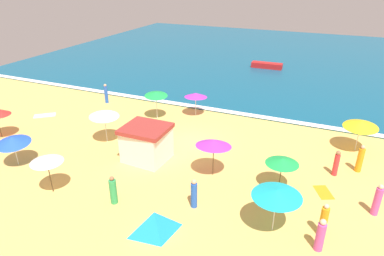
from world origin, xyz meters
name	(u,v)px	position (x,y,z in m)	size (l,w,h in m)	color
ground_plane	(191,143)	(0.00, 0.00, 0.00)	(60.00, 60.00, 0.00)	#EDBC60
ocean_water	(271,56)	(0.00, 28.00, 0.05)	(60.00, 44.00, 0.10)	#0F567A
wave_breaker_foam	(220,110)	(0.00, 6.30, 0.10)	(57.00, 0.70, 0.01)	white
lifeguard_cabana	(147,143)	(-1.69, -3.13, 1.15)	(2.77, 2.54, 2.27)	white
beach_umbrella_0	(277,193)	(6.98, -6.52, 2.08)	(3.01, 3.01, 2.27)	silver
beach_umbrella_1	(46,159)	(-4.67, -8.28, 2.07)	(2.27, 2.27, 2.27)	#4C3823
beach_umbrella_2	(156,94)	(-4.27, 2.88, 2.11)	(2.61, 2.61, 2.36)	silver
beach_umbrella_3	(196,95)	(-1.61, 4.71, 1.78)	(2.10, 2.11, 2.00)	silver
beach_umbrella_4	(361,124)	(10.59, 3.39, 1.95)	(2.83, 2.85, 2.27)	silver
beach_umbrella_5	(104,114)	(-5.53, -2.17, 2.10)	(2.70, 2.69, 2.34)	silver
beach_umbrella_6	(12,140)	(-8.77, -6.92, 1.70)	(2.77, 2.79, 2.03)	silver
beach_umbrella_7	(214,143)	(2.80, -3.22, 2.13)	(2.11, 2.14, 2.44)	#4C3823
beach_umbrella_9	(282,161)	(6.66, -3.09, 1.76)	(2.52, 2.52, 1.93)	#4C3823
beach_tent	(155,222)	(2.00, -8.81, 0.56)	(2.40, 2.39, 1.13)	#1999D8
beachgoer_0	(106,94)	(-10.19, 4.20, 0.85)	(0.31, 0.31, 1.78)	blue
beachgoer_1	(194,194)	(2.94, -6.41, 0.79)	(0.47, 0.47, 1.65)	blue
beachgoer_2	(324,221)	(9.10, -5.99, 0.81)	(0.48, 0.48, 1.74)	orange
beachgoer_3	(360,159)	(10.71, 0.61, 0.82)	(0.47, 0.47, 1.76)	orange
beachgoer_4	(377,200)	(11.41, -3.39, 0.82)	(0.38, 0.38, 1.74)	#D84CA5
beachgoer_5	(336,163)	(9.43, -0.40, 0.79)	(0.43, 0.43, 1.62)	red
beachgoer_6	(320,236)	(9.04, -6.97, 0.77)	(0.53, 0.53, 1.64)	#D84CA5
beachgoer_8	(113,191)	(-1.00, -7.75, 0.74)	(0.51, 0.51, 1.61)	green
beach_towel_0	(45,115)	(-13.17, -0.33, 0.01)	(1.87, 1.76, 0.01)	white
beach_towel_1	(324,192)	(8.98, -2.49, 0.01)	(1.23, 1.49, 0.01)	orange
small_boat_0	(267,65)	(0.76, 21.53, 0.42)	(3.69, 1.17, 0.64)	red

